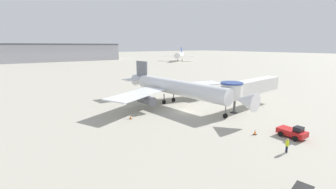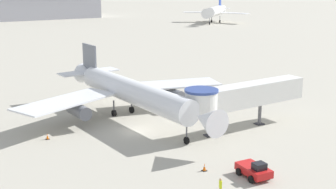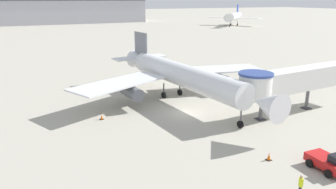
% 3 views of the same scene
% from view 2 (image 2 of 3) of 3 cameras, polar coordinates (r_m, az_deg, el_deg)
% --- Properties ---
extents(ground_plane, '(800.00, 800.00, 0.00)m').
position_cam_2_polar(ground_plane, '(60.11, -3.98, -4.48)').
color(ground_plane, '#A8A393').
extents(main_airplane, '(32.09, 33.40, 8.92)m').
position_cam_2_polar(main_airplane, '(64.52, -4.61, 0.32)').
color(main_airplane, silver).
rests_on(main_airplane, ground_plane).
extents(jet_bridge, '(18.56, 4.77, 6.13)m').
position_cam_2_polar(jet_bridge, '(60.04, 8.53, -0.20)').
color(jet_bridge, silver).
rests_on(jet_bridge, ground_plane).
extents(pushback_tug_red, '(2.40, 3.71, 1.78)m').
position_cam_2_polar(pushback_tug_red, '(47.22, 10.48, -9.02)').
color(pushback_tug_red, red).
rests_on(pushback_tug_red, ground_plane).
extents(traffic_cone_port_wing, '(0.46, 0.46, 0.75)m').
position_cam_2_polar(traffic_cone_port_wing, '(58.79, -14.49, -4.97)').
color(traffic_cone_port_wing, black).
rests_on(traffic_cone_port_wing, ground_plane).
extents(traffic_cone_near_nose, '(0.48, 0.48, 0.79)m').
position_cam_2_polar(traffic_cone_near_nose, '(48.22, 4.46, -8.84)').
color(traffic_cone_near_nose, black).
rests_on(traffic_cone_near_nose, ground_plane).
extents(traffic_cone_starboard_wing, '(0.45, 0.45, 0.74)m').
position_cam_2_polar(traffic_cone_starboard_wing, '(70.97, 5.13, -1.27)').
color(traffic_cone_starboard_wing, black).
rests_on(traffic_cone_starboard_wing, ground_plane).
extents(ground_crew_marshaller, '(0.32, 0.40, 1.83)m').
position_cam_2_polar(ground_crew_marshaller, '(42.72, 6.40, -11.05)').
color(ground_crew_marshaller, '#1E2338').
rests_on(ground_crew_marshaller, ground_plane).
extents(background_jet_blue_tail, '(23.62, 23.62, 11.15)m').
position_cam_2_polar(background_jet_blue_tail, '(201.93, 5.75, 10.07)').
color(background_jet_blue_tail, white).
rests_on(background_jet_blue_tail, ground_plane).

